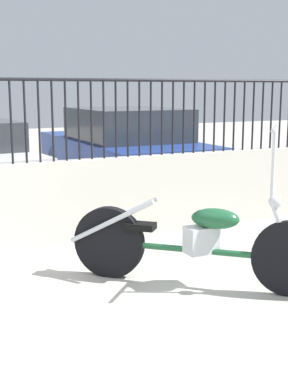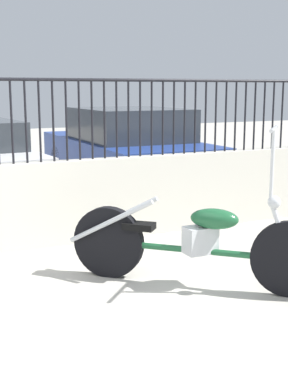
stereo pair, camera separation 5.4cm
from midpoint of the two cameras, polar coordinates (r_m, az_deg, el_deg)
The scene contains 3 objects.
ground_plane at distance 3.79m, azimuth -10.51°, elevation -16.53°, with size 40.00×40.00×0.00m, color #B7B2A5.
motorcycle_green at distance 4.78m, azimuth 4.42°, elevation -5.17°, with size 1.77×1.69×1.44m.
car_blue at distance 9.56m, azimuth -1.77°, elevation 4.75°, with size 1.87×4.32×1.40m.
Camera 2 is at (-0.80, -3.28, 1.74)m, focal length 50.00 mm.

